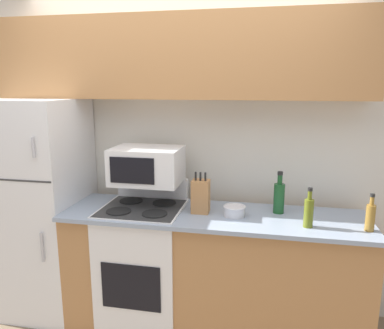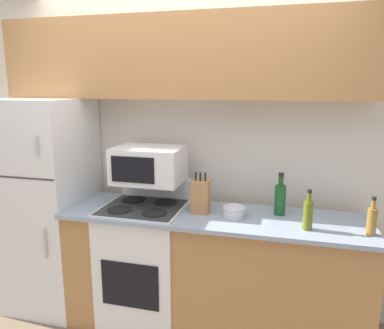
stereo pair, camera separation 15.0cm
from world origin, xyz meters
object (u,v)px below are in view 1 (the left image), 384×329
stove (144,263)px  microwave (147,165)px  bottle_wine_green (279,197)px  refrigerator (43,207)px  bottle_vinegar (370,216)px  bowl (234,211)px  bottle_olive_oil (309,212)px  knife_block (201,196)px

stove → microwave: bearing=79.7°
stove → bottle_wine_green: 1.13m
refrigerator → bottle_vinegar: (2.38, -0.19, 0.16)m
microwave → bowl: (0.66, -0.12, -0.27)m
bowl → bottle_olive_oil: size_ratio=0.60×
stove → knife_block: (0.43, 0.00, 0.56)m
bottle_vinegar → bottle_wine_green: (-0.55, 0.23, 0.02)m
stove → bottle_vinegar: size_ratio=4.54×
stove → bowl: bearing=-2.6°
refrigerator → stove: bearing=-4.2°
knife_block → bottle_vinegar: knife_block is taller
knife_block → bottle_vinegar: (1.09, -0.13, -0.03)m
bowl → stove: bearing=177.4°
stove → microwave: (0.02, 0.09, 0.75)m
microwave → bottle_olive_oil: (1.14, -0.22, -0.20)m
knife_block → bottle_olive_oil: (0.72, -0.14, -0.02)m
microwave → bottle_wine_green: 0.98m
stove → bowl: (0.68, -0.03, 0.48)m
microwave → bottle_vinegar: microwave is taller
microwave → bottle_vinegar: bearing=-8.2°
knife_block → bottle_olive_oil: bearing=-11.0°
bottle_wine_green → bowl: bearing=-155.9°
refrigerator → bottle_wine_green: (1.83, 0.04, 0.18)m
bowl → bottle_wine_green: (0.30, 0.13, 0.08)m
stove → microwave: 0.75m
stove → bottle_vinegar: (1.52, -0.13, 0.53)m
refrigerator → knife_block: size_ratio=5.77×
bowl → knife_block: bearing=171.9°
refrigerator → bowl: (1.53, -0.09, 0.11)m
stove → knife_block: knife_block is taller
refrigerator → microwave: (0.87, 0.02, 0.37)m
stove → bottle_olive_oil: bearing=-6.8°
bottle_olive_oil → knife_block: bearing=169.0°
bowl → microwave: bearing=170.0°
microwave → bottle_olive_oil: size_ratio=1.93×
stove → bottle_olive_oil: size_ratio=4.19×
bottle_vinegar → bottle_wine_green: bottle_wine_green is taller
stove → refrigerator: bearing=175.8°
refrigerator → bottle_vinegar: size_ratio=7.10×
bottle_vinegar → bottle_olive_oil: bottle_olive_oil is taller
refrigerator → bottle_vinegar: refrigerator is taller
refrigerator → bowl: bearing=-3.5°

